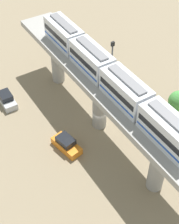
# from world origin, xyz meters

# --- Properties ---
(ground_plane) EXTENTS (120.00, 120.00, 0.00)m
(ground_plane) POSITION_xyz_m (0.00, 0.00, 0.00)
(ground_plane) COLOR #84755B
(viaduct) EXTENTS (5.20, 35.80, 8.18)m
(viaduct) POSITION_xyz_m (0.00, 0.00, 6.35)
(viaduct) COLOR #999691
(viaduct) RESTS_ON ground
(train) EXTENTS (2.64, 27.45, 3.24)m
(train) POSITION_xyz_m (0.00, -1.46, 9.71)
(train) COLOR silver
(train) RESTS_ON viaduct
(parked_car_orange) EXTENTS (2.57, 4.47, 1.76)m
(parked_car_orange) POSITION_xyz_m (-5.87, -1.25, 0.74)
(parked_car_orange) COLOR orange
(parked_car_orange) RESTS_ON ground
(parked_car_silver) EXTENTS (1.86, 4.23, 1.76)m
(parked_car_silver) POSITION_xyz_m (-9.05, 10.89, 0.74)
(parked_car_silver) COLOR #B2B5BA
(parked_car_silver) RESTS_ON ground
(tree_near_viaduct) EXTENTS (2.83, 2.83, 4.38)m
(tree_near_viaduct) POSITION_xyz_m (9.92, -4.37, 2.94)
(tree_near_viaduct) COLOR brown
(tree_near_viaduct) RESTS_ON ground
(signal_post) EXTENTS (0.44, 0.28, 10.78)m
(signal_post) POSITION_xyz_m (3.40, 2.47, 5.92)
(signal_post) COLOR #4C4C51
(signal_post) RESTS_ON ground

